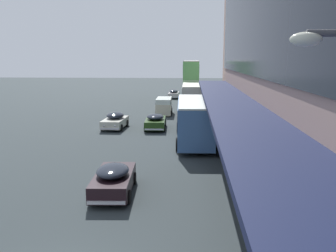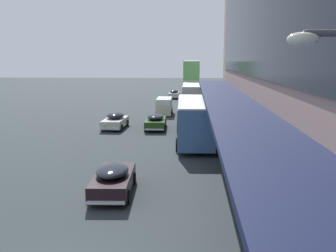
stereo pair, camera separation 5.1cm
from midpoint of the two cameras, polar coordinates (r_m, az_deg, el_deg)
transit_bus_kerbside_front at (r=50.41m, az=3.70°, el=4.80°), size 2.81×9.29×3.18m
transit_bus_kerbside_rear at (r=29.68m, az=4.06°, el=1.17°), size 3.03×10.21×3.33m
transit_bus_kerbside_far at (r=61.81m, az=3.65°, el=7.23°), size 2.77×9.54×6.26m
sedan_lead_mid at (r=35.40m, az=-1.86°, el=0.72°), size 2.07×4.73×1.46m
sedan_trailing_near at (r=35.96m, az=-8.02°, el=0.82°), size 2.11×4.38×1.53m
sedan_trailing_mid at (r=63.50m, az=0.97°, el=4.93°), size 1.86×4.89×1.43m
sedan_lead_near at (r=18.76m, az=-8.28°, el=-8.00°), size 2.09×4.62×1.47m
vw_van at (r=44.74m, az=-0.53°, el=3.19°), size 1.97×4.58×1.96m
pedestrian_at_kerb at (r=13.69m, az=15.70°, el=-13.35°), size 0.56×0.40×1.86m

